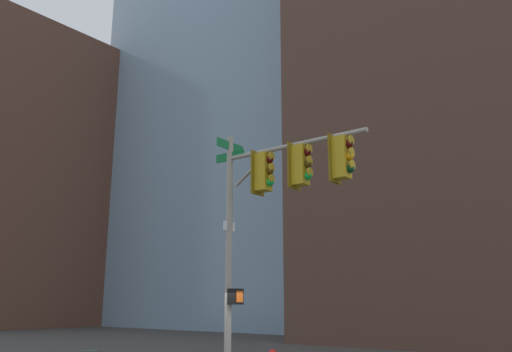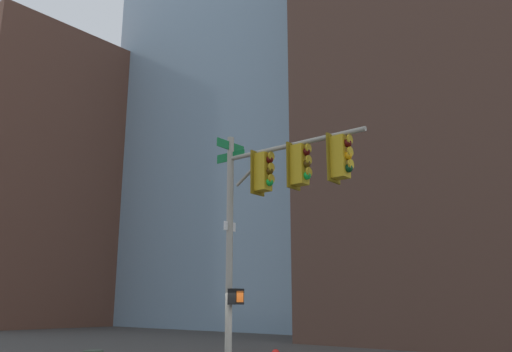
# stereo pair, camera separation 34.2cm
# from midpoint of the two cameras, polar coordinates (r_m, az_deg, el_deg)

# --- Properties ---
(signal_pole_assembly) EXTENTS (1.10, 4.59, 6.73)m
(signal_pole_assembly) POSITION_cam_midpoint_polar(r_m,az_deg,el_deg) (13.07, 2.90, -2.09)
(signal_pole_assembly) COLOR #9E998C
(signal_pole_assembly) RESTS_ON ground_plane
(building_brick_midblock) EXTENTS (23.61, 16.89, 29.84)m
(building_brick_midblock) POSITION_cam_midpoint_polar(r_m,az_deg,el_deg) (62.39, -20.49, -1.22)
(building_brick_midblock) COLOR brown
(building_brick_midblock) RESTS_ON ground_plane
(building_brick_farside) EXTENTS (20.00, 17.73, 44.50)m
(building_brick_farside) POSITION_cam_midpoint_polar(r_m,az_deg,el_deg) (61.00, 11.91, 5.63)
(building_brick_farside) COLOR brown
(building_brick_farside) RESTS_ON ground_plane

